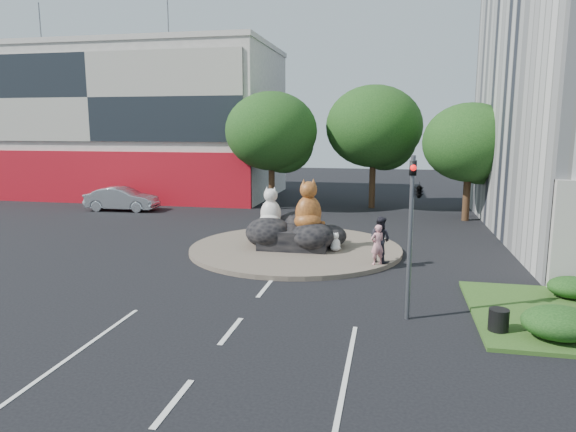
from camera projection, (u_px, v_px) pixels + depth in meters
name	position (u px, v px, depth m)	size (l,w,h in m)	color
ground	(231.00, 331.00, 14.79)	(120.00, 120.00, 0.00)	black
roundabout_island	(295.00, 248.00, 24.43)	(10.00, 10.00, 0.20)	brown
rock_plinth	(295.00, 237.00, 24.34)	(3.20, 2.60, 0.90)	black
shophouse_block	(129.00, 123.00, 44.23)	(25.20, 12.30, 17.40)	silver
tree_left	(273.00, 135.00, 35.97)	(6.46, 6.46, 8.27)	#382314
tree_mid	(375.00, 131.00, 36.47)	(6.84, 6.84, 8.76)	#382314
tree_right	(470.00, 146.00, 31.58)	(5.70, 5.70, 7.30)	#382314
hedge_near_green	(560.00, 323.00, 13.89)	(2.00, 1.60, 0.90)	#133410
hedge_back_green	(573.00, 287.00, 17.28)	(1.60, 1.28, 0.72)	#133410
traffic_light	(415.00, 202.00, 15.10)	(0.44, 1.24, 5.00)	#595B60
cat_white	(271.00, 207.00, 24.44)	(1.16, 1.00, 1.93)	silver
cat_tabby	(308.00, 204.00, 23.72)	(1.42, 1.23, 2.37)	#BA5026
kitten_calico	(261.00, 238.00, 24.06)	(0.57, 0.50, 0.95)	silver
kitten_white	(336.00, 241.00, 23.52)	(0.53, 0.46, 0.88)	white
pedestrian_pink	(377.00, 245.00, 21.09)	(0.61, 0.40, 1.68)	pink
pedestrian_dark	(380.00, 239.00, 21.45)	(0.94, 0.74, 1.94)	#22212A
parked_car	(122.00, 199.00, 36.02)	(1.75, 5.02, 1.65)	#AEB2B6
litter_bin	(499.00, 320.00, 14.49)	(0.56, 0.56, 0.62)	black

